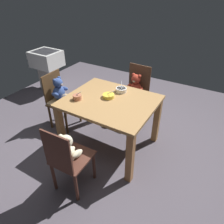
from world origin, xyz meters
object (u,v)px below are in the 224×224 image
at_px(teddy_chair_near_left, 60,95).
at_px(teddy_chair_near_front, 68,154).
at_px(dining_table, 110,109).
at_px(porridge_bowl_terracotta_near_left, 77,97).
at_px(porridge_bowl_yellow_center, 109,96).
at_px(teddy_chair_far_center, 135,89).
at_px(porridge_bowl_white_far_center, 121,90).
at_px(sink_basin, 47,65).

bearing_deg(teddy_chair_near_left, teddy_chair_near_front, -47.10).
xyz_separation_m(dining_table, porridge_bowl_terracotta_near_left, (-0.37, -0.20, 0.17)).
relative_size(teddy_chair_near_front, porridge_bowl_yellow_center, 5.33).
height_order(teddy_chair_near_left, teddy_chair_near_front, teddy_chair_near_left).
bearing_deg(porridge_bowl_terracotta_near_left, teddy_chair_far_center, 71.92).
bearing_deg(porridge_bowl_white_far_center, teddy_chair_near_left, -166.63).
bearing_deg(porridge_bowl_yellow_center, dining_table, -43.42).
bearing_deg(dining_table, porridge_bowl_white_far_center, 87.23).
xyz_separation_m(porridge_bowl_terracotta_near_left, sink_basin, (-1.68, 1.09, -0.24)).
xyz_separation_m(teddy_chair_near_front, porridge_bowl_white_far_center, (0.02, 1.12, 0.26)).
height_order(dining_table, porridge_bowl_yellow_center, porridge_bowl_yellow_center).
bearing_deg(teddy_chair_far_center, porridge_bowl_white_far_center, 7.13).
relative_size(porridge_bowl_white_far_center, porridge_bowl_terracotta_near_left, 1.25).
height_order(teddy_chair_far_center, porridge_bowl_white_far_center, teddy_chair_far_center).
bearing_deg(teddy_chair_far_center, sink_basin, -88.28).
xyz_separation_m(teddy_chair_far_center, porridge_bowl_terracotta_near_left, (-0.34, -1.05, 0.25)).
distance_m(porridge_bowl_white_far_center, porridge_bowl_yellow_center, 0.23).
bearing_deg(teddy_chair_near_left, sink_basin, 140.33).
distance_m(teddy_chair_near_front, porridge_bowl_terracotta_near_left, 0.79).
distance_m(dining_table, porridge_bowl_terracotta_near_left, 0.45).
bearing_deg(teddy_chair_far_center, porridge_bowl_terracotta_near_left, -15.20).
bearing_deg(sink_basin, dining_table, -23.47).
bearing_deg(teddy_chair_near_left, teddy_chair_far_center, 38.76).
bearing_deg(dining_table, porridge_bowl_yellow_center, 136.58).
height_order(teddy_chair_near_front, porridge_bowl_white_far_center, same).
xyz_separation_m(dining_table, sink_basin, (-2.05, 0.89, -0.07)).
height_order(teddy_chair_near_front, porridge_bowl_terracotta_near_left, teddy_chair_near_front).
distance_m(teddy_chair_near_left, teddy_chair_near_front, 1.29).
bearing_deg(porridge_bowl_terracotta_near_left, teddy_chair_near_front, -60.50).
relative_size(teddy_chair_near_front, porridge_bowl_terracotta_near_left, 7.35).
height_order(teddy_chair_near_left, porridge_bowl_yellow_center, teddy_chair_near_left).
bearing_deg(teddy_chair_far_center, teddy_chair_near_left, -45.48).
xyz_separation_m(teddy_chair_near_left, sink_basin, (-1.12, 0.84, 0.01)).
height_order(porridge_bowl_terracotta_near_left, sink_basin, porridge_bowl_terracotta_near_left).
height_order(teddy_chair_far_center, porridge_bowl_terracotta_near_left, teddy_chair_far_center).
xyz_separation_m(dining_table, porridge_bowl_yellow_center, (-0.05, 0.05, 0.16)).
relative_size(dining_table, teddy_chair_near_front, 1.30).
relative_size(teddy_chair_near_left, porridge_bowl_yellow_center, 5.34).
bearing_deg(teddy_chair_near_front, teddy_chair_near_left, 43.81).
xyz_separation_m(porridge_bowl_white_far_center, sink_basin, (-2.06, 0.62, -0.23)).
relative_size(teddy_chair_near_left, teddy_chair_far_center, 0.98).
xyz_separation_m(teddy_chair_near_front, sink_basin, (-2.05, 1.74, 0.03)).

